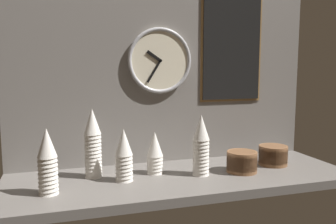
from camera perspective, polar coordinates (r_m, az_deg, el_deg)
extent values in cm
cube|color=slate|center=(169.47, 2.19, -10.62)|extent=(160.00, 56.00, 4.00)
cube|color=slate|center=(186.45, -0.44, 8.03)|extent=(160.00, 3.00, 105.00)
cone|color=white|center=(159.46, -7.05, -8.88)|extent=(7.79, 7.79, 11.69)
cone|color=white|center=(159.01, -7.06, -8.31)|extent=(7.79, 7.79, 11.69)
cone|color=white|center=(158.57, -7.07, -7.73)|extent=(7.79, 7.79, 11.69)
cone|color=white|center=(158.15, -7.08, -7.15)|extent=(7.79, 7.79, 11.69)
cone|color=white|center=(157.74, -7.09, -6.57)|extent=(7.79, 7.79, 11.69)
cone|color=white|center=(157.35, -7.10, -5.99)|extent=(7.79, 7.79, 11.69)
cone|color=white|center=(156.98, -7.11, -5.40)|extent=(7.79, 7.79, 11.69)
cone|color=white|center=(156.63, -7.12, -4.80)|extent=(7.79, 7.79, 11.69)
cone|color=white|center=(166.92, -11.88, -8.25)|extent=(7.79, 7.79, 11.69)
cone|color=white|center=(166.49, -11.89, -7.70)|extent=(7.79, 7.79, 11.69)
cone|color=white|center=(166.07, -11.91, -7.15)|extent=(7.79, 7.79, 11.69)
cone|color=white|center=(165.67, -11.92, -6.59)|extent=(7.79, 7.79, 11.69)
cone|color=white|center=(165.29, -11.94, -6.03)|extent=(7.79, 7.79, 11.69)
cone|color=white|center=(164.91, -11.95, -5.47)|extent=(7.79, 7.79, 11.69)
cone|color=white|center=(164.56, -11.97, -4.91)|extent=(7.79, 7.79, 11.69)
cone|color=white|center=(164.22, -11.99, -4.34)|extent=(7.79, 7.79, 11.69)
cone|color=white|center=(163.90, -12.00, -3.78)|extent=(7.79, 7.79, 11.69)
cone|color=white|center=(163.59, -12.02, -3.21)|extent=(7.79, 7.79, 11.69)
cone|color=white|center=(163.30, -12.03, -2.63)|extent=(7.79, 7.79, 11.69)
cone|color=white|center=(163.03, -12.05, -2.06)|extent=(7.79, 7.79, 11.69)
cone|color=white|center=(162.77, -12.06, -1.48)|extent=(7.79, 7.79, 11.69)
cone|color=white|center=(169.04, -2.12, -7.89)|extent=(7.79, 7.79, 11.69)
cone|color=white|center=(168.61, -2.13, -7.35)|extent=(7.79, 7.79, 11.69)
cone|color=white|center=(168.20, -2.13, -6.80)|extent=(7.79, 7.79, 11.69)
cone|color=white|center=(167.80, -2.13, -6.26)|extent=(7.79, 7.79, 11.69)
cone|color=white|center=(167.42, -2.13, -5.70)|extent=(7.79, 7.79, 11.69)
cone|color=white|center=(167.05, -2.14, -5.15)|extent=(7.79, 7.79, 11.69)
cone|color=white|center=(150.07, -18.65, -10.27)|extent=(7.79, 7.79, 11.69)
cone|color=white|center=(149.59, -18.68, -9.66)|extent=(7.79, 7.79, 11.69)
cone|color=white|center=(149.12, -18.70, -9.05)|extent=(7.79, 7.79, 11.69)
cone|color=white|center=(148.68, -18.73, -8.44)|extent=(7.79, 7.79, 11.69)
cone|color=white|center=(148.25, -18.75, -7.82)|extent=(7.79, 7.79, 11.69)
cone|color=white|center=(147.83, -18.78, -7.20)|extent=(7.79, 7.79, 11.69)
cone|color=white|center=(147.44, -18.81, -6.57)|extent=(7.79, 7.79, 11.69)
cone|color=white|center=(147.06, -18.83, -5.95)|extent=(7.79, 7.79, 11.69)
cone|color=white|center=(146.70, -18.86, -5.32)|extent=(7.79, 7.79, 11.69)
cone|color=white|center=(146.35, -18.89, -4.68)|extent=(7.79, 7.79, 11.69)
cone|color=white|center=(167.34, 5.29, -8.08)|extent=(7.79, 7.79, 11.69)
cone|color=white|center=(166.91, 5.29, -7.53)|extent=(7.79, 7.79, 11.69)
cone|color=white|center=(166.49, 5.30, -6.98)|extent=(7.79, 7.79, 11.69)
cone|color=white|center=(166.09, 5.31, -6.43)|extent=(7.79, 7.79, 11.69)
cone|color=white|center=(165.70, 5.31, -5.87)|extent=(7.79, 7.79, 11.69)
cone|color=white|center=(165.33, 5.32, -5.31)|extent=(7.79, 7.79, 11.69)
cone|color=white|center=(164.98, 5.33, -4.75)|extent=(7.79, 7.79, 11.69)
cone|color=white|center=(164.64, 5.33, -4.18)|extent=(7.79, 7.79, 11.69)
cone|color=white|center=(164.32, 5.34, -3.62)|extent=(7.79, 7.79, 11.69)
cone|color=white|center=(164.01, 5.35, -3.05)|extent=(7.79, 7.79, 11.69)
cone|color=white|center=(163.72, 5.36, -2.48)|extent=(7.79, 7.79, 11.69)
cylinder|color=brown|center=(191.90, 16.46, -7.61)|extent=(14.48, 14.48, 3.51)
cylinder|color=brown|center=(191.50, 16.47, -7.14)|extent=(14.48, 14.48, 3.51)
cylinder|color=brown|center=(191.11, 16.49, -6.67)|extent=(14.48, 14.48, 3.51)
cylinder|color=brown|center=(190.73, 16.51, -6.20)|extent=(14.48, 14.48, 3.51)
cylinder|color=brown|center=(190.37, 16.53, -5.73)|extent=(14.48, 14.48, 3.51)
torus|color=#946542|center=(190.10, 16.54, -5.37)|extent=(14.58, 14.58, 1.26)
cylinder|color=brown|center=(175.92, 11.73, -8.82)|extent=(14.48, 14.48, 3.51)
cylinder|color=brown|center=(175.49, 11.74, -8.31)|extent=(14.48, 14.48, 3.51)
cylinder|color=brown|center=(175.06, 11.76, -7.81)|extent=(14.48, 14.48, 3.51)
cylinder|color=brown|center=(174.65, 11.77, -7.29)|extent=(14.48, 14.48, 3.51)
cylinder|color=brown|center=(174.26, 11.78, -6.78)|extent=(14.48, 14.48, 3.51)
torus|color=#946542|center=(173.97, 11.79, -6.39)|extent=(14.58, 14.58, 1.26)
cylinder|color=beige|center=(182.91, -1.35, 8.23)|extent=(32.72, 1.80, 32.72)
torus|color=#B2B2B7|center=(182.13, -1.28, 8.24)|extent=(33.39, 1.98, 33.39)
cube|color=black|center=(180.82, -2.28, 8.97)|extent=(7.60, 0.60, 5.80)
cube|color=black|center=(180.77, -2.26, 6.52)|extent=(7.61, 0.60, 11.38)
cylinder|color=black|center=(181.66, -1.24, 8.24)|extent=(1.64, 0.60, 1.64)
cube|color=olive|center=(198.70, 10.14, 9.84)|extent=(35.87, 0.60, 56.36)
cube|color=black|center=(198.33, 10.19, 9.84)|extent=(33.47, 1.20, 53.96)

